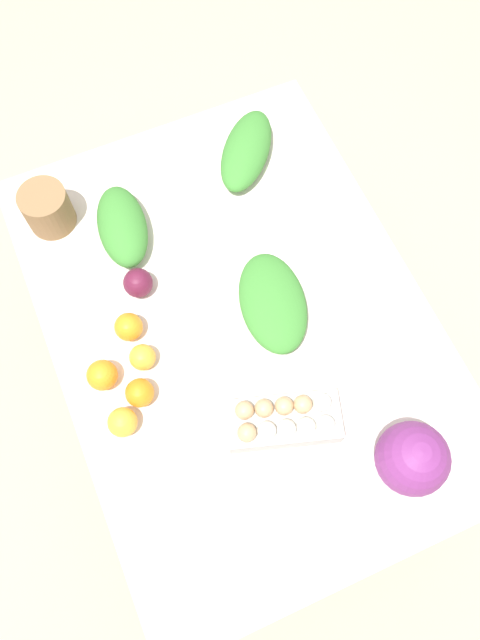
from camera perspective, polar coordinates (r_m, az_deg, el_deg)
The scene contains 14 objects.
ground_plane at distance 2.26m, azimuth 0.00°, elevation -7.01°, with size 8.00×8.00×0.00m, color #C6B289.
dining_table at distance 1.66m, azimuth 0.00°, elevation -1.44°, with size 1.31×0.93×0.72m.
cabbage_purple at distance 1.45m, azimuth 15.48°, elevation -12.11°, with size 0.16×0.16×0.16m, color #7A2D75.
egg_carton at distance 1.46m, azimuth 4.05°, elevation -9.12°, with size 0.19×0.28×0.09m.
paper_bag at distance 1.73m, azimuth -17.21°, elevation 9.71°, with size 0.13×0.13×0.12m, color olive.
greens_bunch_kale at distance 1.79m, azimuth 0.58°, elevation 15.24°, with size 0.28×0.12×0.08m, color #3D8433.
greens_bunch_beet_tops at distance 1.67m, azimuth -10.72°, elevation 8.41°, with size 0.25×0.13×0.09m, color #3D8433.
greens_bunch_scallion at distance 1.56m, azimuth 3.01°, elevation 1.61°, with size 0.28×0.16×0.07m, color #3D8433.
beet_root at distance 1.60m, azimuth -9.30°, elevation 3.37°, with size 0.08×0.08×0.08m, color #5B1933.
orange_0 at distance 1.49m, azimuth -10.69°, elevation -9.17°, with size 0.07×0.07×0.07m, color #F9A833.
orange_1 at distance 1.52m, azimuth -12.49°, elevation -4.94°, with size 0.07×0.07×0.07m, color orange.
orange_2 at distance 1.53m, azimuth -8.90°, elevation -3.39°, with size 0.06×0.06×0.06m, color #F9A833.
orange_3 at distance 1.55m, azimuth -10.15°, elevation -0.62°, with size 0.07×0.07×0.07m, color orange.
orange_4 at distance 1.50m, azimuth -9.15°, elevation -6.59°, with size 0.07×0.07×0.07m, color orange.
Camera 1 is at (-0.53, 0.23, 2.18)m, focal length 35.00 mm.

